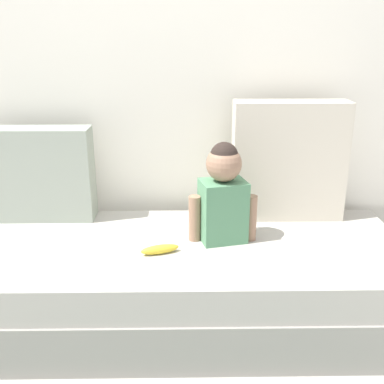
% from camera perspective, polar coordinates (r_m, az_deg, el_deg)
% --- Properties ---
extents(ground_plane, '(12.00, 12.00, 0.00)m').
position_cam_1_polar(ground_plane, '(2.32, -3.63, -14.98)').
color(ground_plane, '#B2ADA3').
extents(back_wall, '(5.51, 0.10, 2.49)m').
position_cam_1_polar(back_wall, '(2.48, -3.66, 17.86)').
color(back_wall, silver).
rests_on(back_wall, ground).
extents(couch, '(2.31, 0.86, 0.38)m').
position_cam_1_polar(couch, '(2.22, -3.73, -10.94)').
color(couch, '#9C978F').
rests_on(couch, ground).
extents(throw_pillow_left, '(0.55, 0.16, 0.47)m').
position_cam_1_polar(throw_pillow_left, '(2.46, -18.52, 2.11)').
color(throw_pillow_left, '#99A393').
rests_on(throw_pillow_left, couch).
extents(throw_pillow_right, '(0.56, 0.16, 0.60)m').
position_cam_1_polar(throw_pillow_right, '(2.38, 11.82, 3.77)').
color(throw_pillow_right, beige).
rests_on(throw_pillow_right, couch).
extents(toddler, '(0.31, 0.20, 0.46)m').
position_cam_1_polar(toddler, '(2.08, 3.88, -0.20)').
color(toddler, '#568E66').
rests_on(toddler, couch).
extents(banana, '(0.18, 0.09, 0.04)m').
position_cam_1_polar(banana, '(2.03, -3.93, -7.07)').
color(banana, yellow).
rests_on(banana, couch).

